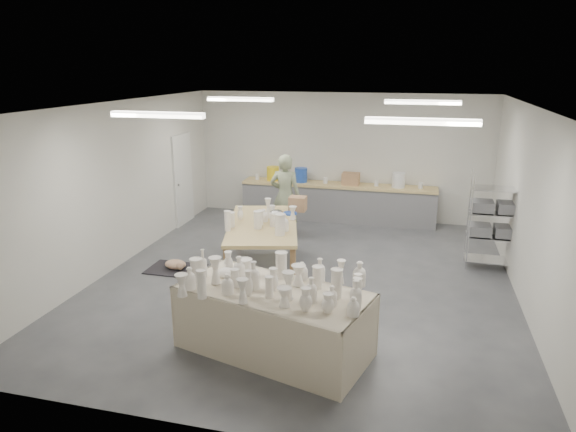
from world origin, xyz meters
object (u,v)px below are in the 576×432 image
(drying_table, at_px, (274,318))
(red_stool, at_px, (288,221))
(work_table, at_px, (267,223))
(potter, at_px, (285,196))

(drying_table, distance_m, red_stool, 4.99)
(drying_table, xyz_separation_m, work_table, (-0.88, 2.67, 0.42))
(work_table, distance_m, potter, 1.95)
(red_stool, bearing_deg, work_table, -85.82)
(work_table, distance_m, red_stool, 2.31)
(drying_table, distance_m, work_table, 2.84)
(potter, relative_size, red_stool, 5.19)
(work_table, bearing_deg, red_stool, 79.82)
(drying_table, relative_size, potter, 1.47)
(drying_table, height_order, red_stool, drying_table)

